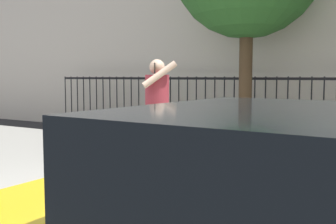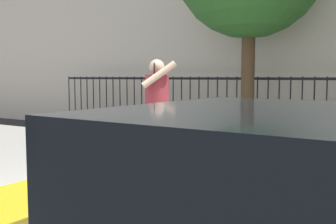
% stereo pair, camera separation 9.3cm
% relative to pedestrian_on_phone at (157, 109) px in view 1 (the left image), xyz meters
% --- Properties ---
extents(ground_plane, '(60.00, 60.00, 0.00)m').
position_rel_pedestrian_on_phone_xyz_m(ground_plane, '(-0.13, -1.64, -1.13)').
color(ground_plane, black).
extents(sidewalk, '(28.00, 4.40, 0.15)m').
position_rel_pedestrian_on_phone_xyz_m(sidewalk, '(-0.13, 0.56, -1.06)').
color(sidewalk, '#9E9B93').
rests_on(sidewalk, ground).
extents(iron_fence, '(12.03, 0.04, 1.60)m').
position_rel_pedestrian_on_phone_xyz_m(iron_fence, '(-0.13, 4.26, -0.11)').
color(iron_fence, black).
rests_on(iron_fence, ground).
extents(pedestrian_on_phone, '(0.68, 0.70, 1.69)m').
position_rel_pedestrian_on_phone_xyz_m(pedestrian_on_phone, '(0.00, 0.00, 0.00)').
color(pedestrian_on_phone, beige).
rests_on(pedestrian_on_phone, sidewalk).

